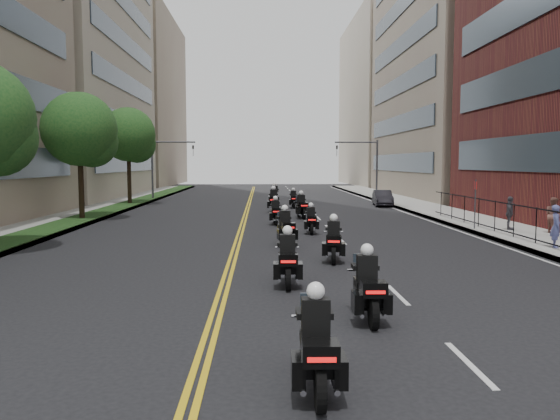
# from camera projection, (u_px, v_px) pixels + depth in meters

# --- Properties ---
(ground) EXTENTS (160.00, 160.00, 0.00)m
(ground) POSITION_uv_depth(u_px,v_px,m) (285.00, 367.00, 9.36)
(ground) COLOR black
(ground) RESTS_ON ground
(sidewalk_right) EXTENTS (4.00, 90.00, 0.15)m
(sidewalk_right) POSITION_uv_depth(u_px,v_px,m) (456.00, 217.00, 34.66)
(sidewalk_right) COLOR gray
(sidewalk_right) RESTS_ON ground
(sidewalk_left) EXTENTS (4.00, 90.00, 0.15)m
(sidewalk_left) POSITION_uv_depth(u_px,v_px,m) (74.00, 218.00, 33.82)
(sidewalk_left) COLOR gray
(sidewalk_left) RESTS_ON ground
(grass_strip) EXTENTS (2.00, 90.00, 0.04)m
(grass_strip) POSITION_uv_depth(u_px,v_px,m) (87.00, 216.00, 33.84)
(grass_strip) COLOR #173212
(grass_strip) RESTS_ON sidewalk_left
(building_right_tan) EXTENTS (15.11, 28.00, 30.00)m
(building_right_tan) POSITION_uv_depth(u_px,v_px,m) (471.00, 52.00, 56.59)
(building_right_tan) COLOR gray
(building_right_tan) RESTS_ON ground
(building_right_far) EXTENTS (15.00, 28.00, 26.00)m
(building_right_far) POSITION_uv_depth(u_px,v_px,m) (399.00, 103.00, 86.63)
(building_right_far) COLOR #A79F86
(building_right_far) RESTS_ON ground
(building_left_mid) EXTENTS (16.11, 28.00, 34.00)m
(building_left_mid) POSITION_uv_depth(u_px,v_px,m) (47.00, 28.00, 54.91)
(building_left_mid) COLOR #A79F86
(building_left_mid) RESTS_ON ground
(building_left_far) EXTENTS (16.00, 28.00, 26.00)m
(building_left_far) POSITION_uv_depth(u_px,v_px,m) (123.00, 102.00, 85.13)
(building_left_far) COLOR gray
(building_left_far) RESTS_ON ground
(iron_fence) EXTENTS (0.05, 28.00, 1.50)m
(iron_fence) POSITION_uv_depth(u_px,v_px,m) (549.00, 228.00, 21.61)
(iron_fence) COLOR black
(iron_fence) RESTS_ON sidewalk_right
(street_trees) EXTENTS (4.40, 38.40, 7.98)m
(street_trees) POSITION_uv_depth(u_px,v_px,m) (47.00, 130.00, 27.05)
(street_trees) COLOR #2E2114
(street_trees) RESTS_ON ground
(traffic_signal_right) EXTENTS (4.09, 0.20, 5.60)m
(traffic_signal_right) POSITION_uv_depth(u_px,v_px,m) (367.00, 160.00, 51.18)
(traffic_signal_right) COLOR #3F3F44
(traffic_signal_right) RESTS_ON ground
(traffic_signal_left) EXTENTS (4.09, 0.20, 5.60)m
(traffic_signal_left) POSITION_uv_depth(u_px,v_px,m) (163.00, 160.00, 50.52)
(traffic_signal_left) COLOR #3F3F44
(traffic_signal_left) RESTS_ON ground
(motorcycle_0) EXTENTS (0.52, 2.26, 1.67)m
(motorcycle_0) POSITION_uv_depth(u_px,v_px,m) (316.00, 349.00, 8.31)
(motorcycle_0) COLOR black
(motorcycle_0) RESTS_ON ground
(motorcycle_1) EXTENTS (0.53, 2.30, 1.70)m
(motorcycle_1) POSITION_uv_depth(u_px,v_px,m) (368.00, 290.00, 12.10)
(motorcycle_1) COLOR black
(motorcycle_1) RESTS_ON ground
(motorcycle_2) EXTENTS (0.54, 2.30, 1.70)m
(motorcycle_2) POSITION_uv_depth(u_px,v_px,m) (288.00, 262.00, 15.55)
(motorcycle_2) COLOR black
(motorcycle_2) RESTS_ON ground
(motorcycle_3) EXTENTS (0.67, 2.28, 1.68)m
(motorcycle_3) POSITION_uv_depth(u_px,v_px,m) (334.00, 243.00, 19.32)
(motorcycle_3) COLOR black
(motorcycle_3) RESTS_ON ground
(motorcycle_4) EXTENTS (0.71, 2.31, 1.71)m
(motorcycle_4) POSITION_uv_depth(u_px,v_px,m) (285.00, 229.00, 23.15)
(motorcycle_4) COLOR black
(motorcycle_4) RESTS_ON ground
(motorcycle_5) EXTENTS (0.48, 2.06, 1.52)m
(motorcycle_5) POSITION_uv_depth(u_px,v_px,m) (311.00, 221.00, 26.96)
(motorcycle_5) COLOR black
(motorcycle_5) RESTS_ON ground
(motorcycle_6) EXTENTS (0.51, 2.19, 1.61)m
(motorcycle_6) POSITION_uv_depth(u_px,v_px,m) (276.00, 213.00, 30.91)
(motorcycle_6) COLOR black
(motorcycle_6) RESTS_ON ground
(motorcycle_7) EXTENTS (0.68, 2.36, 1.74)m
(motorcycle_7) POSITION_uv_depth(u_px,v_px,m) (301.00, 207.00, 34.30)
(motorcycle_7) COLOR black
(motorcycle_7) RESTS_ON ground
(motorcycle_8) EXTENTS (0.58, 2.51, 1.85)m
(motorcycle_8) POSITION_uv_depth(u_px,v_px,m) (273.00, 202.00, 38.70)
(motorcycle_8) COLOR black
(motorcycle_8) RESTS_ON ground
(motorcycle_9) EXTENTS (0.49, 2.11, 1.56)m
(motorcycle_9) POSITION_uv_depth(u_px,v_px,m) (293.00, 200.00, 42.11)
(motorcycle_9) COLOR black
(motorcycle_9) RESTS_ON ground
(motorcycle_10) EXTENTS (0.71, 2.47, 1.83)m
(motorcycle_10) POSITION_uv_depth(u_px,v_px,m) (275.00, 196.00, 45.86)
(motorcycle_10) COLOR black
(motorcycle_10) RESTS_ON ground
(parked_sedan) EXTENTS (1.77, 4.01, 1.28)m
(parked_sedan) POSITION_uv_depth(u_px,v_px,m) (383.00, 198.00, 43.96)
(parked_sedan) COLOR black
(parked_sedan) RESTS_ON ground
(pedestrian_a) EXTENTS (0.59, 0.72, 1.69)m
(pedestrian_a) POSITION_uv_depth(u_px,v_px,m) (556.00, 226.00, 21.44)
(pedestrian_a) COLOR #4D528D
(pedestrian_a) RESTS_ON sidewalk_right
(pedestrian_b) EXTENTS (0.75, 0.91, 1.71)m
(pedestrian_b) POSITION_uv_depth(u_px,v_px,m) (553.00, 215.00, 25.92)
(pedestrian_b) COLOR brown
(pedestrian_b) RESTS_ON sidewalk_right
(pedestrian_c) EXTENTS (0.82, 1.06, 1.67)m
(pedestrian_c) POSITION_uv_depth(u_px,v_px,m) (510.00, 213.00, 27.18)
(pedestrian_c) COLOR #413F47
(pedestrian_c) RESTS_ON sidewalk_right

